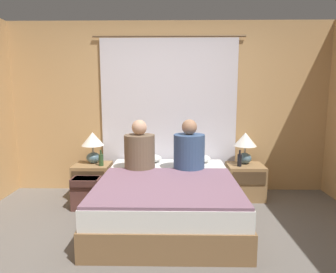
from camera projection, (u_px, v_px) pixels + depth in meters
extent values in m
plane|color=#66605B|center=(166.00, 251.00, 2.85)|extent=(16.00, 16.00, 0.00)
cube|color=tan|center=(169.00, 108.00, 4.47)|extent=(4.79, 0.06, 2.50)
cube|color=silver|center=(169.00, 117.00, 4.43)|extent=(1.99, 0.02, 2.25)
cylinder|color=brown|center=(169.00, 36.00, 4.25)|extent=(2.19, 0.02, 0.02)
cube|color=olive|center=(168.00, 207.00, 3.56)|extent=(1.58, 1.97, 0.29)
cube|color=white|center=(168.00, 187.00, 3.52)|extent=(1.54, 1.93, 0.20)
cube|color=#937047|center=(93.00, 181.00, 4.26)|extent=(0.50, 0.44, 0.48)
cube|color=#4C3823|center=(88.00, 177.00, 4.03)|extent=(0.44, 0.02, 0.17)
cube|color=#937047|center=(245.00, 181.00, 4.23)|extent=(0.50, 0.44, 0.48)
cube|color=#4C3823|center=(249.00, 178.00, 3.99)|extent=(0.44, 0.02, 0.17)
ellipsoid|color=slate|center=(93.00, 158.00, 4.29)|extent=(0.19, 0.19, 0.15)
cylinder|color=#B2A893|center=(93.00, 149.00, 4.27)|extent=(0.02, 0.02, 0.10)
cone|color=white|center=(93.00, 139.00, 4.25)|extent=(0.32, 0.32, 0.19)
ellipsoid|color=slate|center=(245.00, 158.00, 4.25)|extent=(0.19, 0.19, 0.15)
cylinder|color=#B2A893|center=(245.00, 149.00, 4.23)|extent=(0.02, 0.02, 0.10)
cone|color=white|center=(245.00, 139.00, 4.21)|extent=(0.32, 0.32, 0.19)
ellipsoid|color=white|center=(144.00, 158.00, 4.27)|extent=(0.50, 0.33, 0.12)
ellipsoid|color=white|center=(193.00, 158.00, 4.26)|extent=(0.50, 0.33, 0.12)
cube|color=slate|center=(167.00, 185.00, 3.20)|extent=(1.52, 1.31, 0.03)
cylinder|color=brown|center=(140.00, 152.00, 3.86)|extent=(0.39, 0.39, 0.45)
sphere|color=tan|center=(139.00, 127.00, 3.81)|extent=(0.19, 0.19, 0.19)
cylinder|color=#38517A|center=(189.00, 152.00, 3.85)|extent=(0.40, 0.40, 0.46)
sphere|color=#A87A5B|center=(189.00, 127.00, 3.80)|extent=(0.19, 0.19, 0.19)
cylinder|color=#2D4C28|center=(101.00, 160.00, 4.13)|extent=(0.07, 0.07, 0.16)
cylinder|color=#2D4C28|center=(101.00, 152.00, 4.12)|extent=(0.02, 0.02, 0.06)
cylinder|color=black|center=(240.00, 160.00, 4.10)|extent=(0.06, 0.06, 0.17)
cylinder|color=black|center=(240.00, 152.00, 4.08)|extent=(0.02, 0.02, 0.06)
cube|color=brown|center=(87.00, 193.00, 3.85)|extent=(0.36, 0.22, 0.41)
cube|color=#452824|center=(86.00, 181.00, 3.80)|extent=(0.32, 0.24, 0.08)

